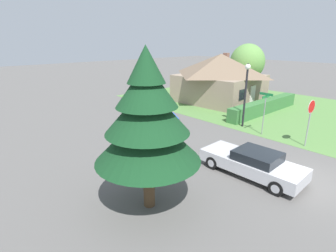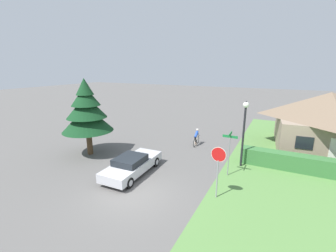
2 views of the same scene
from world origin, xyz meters
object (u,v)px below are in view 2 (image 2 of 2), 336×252
object	(u,v)px
cottage_house	(327,121)
cyclist	(196,137)
street_lamp	(244,123)
conifer_tall_near	(87,111)
street_name_sign	(229,146)
stop_sign	(218,162)
sedan_left_lane	(132,165)

from	to	relation	value
cottage_house	cyclist	size ratio (longest dim) A/B	4.78
street_lamp	conifer_tall_near	size ratio (longest dim) A/B	0.77
street_lamp	conifer_tall_near	bearing A→B (deg)	-164.47
street_name_sign	cyclist	bearing A→B (deg)	129.66
stop_sign	cyclist	bearing A→B (deg)	-58.25
street_name_sign	street_lamp	bearing A→B (deg)	74.41
sedan_left_lane	street_name_sign	world-z (taller)	street_name_sign
street_lamp	stop_sign	bearing A→B (deg)	-95.93
stop_sign	street_name_sign	distance (m)	2.76
street_lamp	street_name_sign	world-z (taller)	street_lamp
stop_sign	sedan_left_lane	bearing A→B (deg)	1.97
cottage_house	street_name_sign	distance (m)	10.09
sedan_left_lane	stop_sign	size ratio (longest dim) A/B	1.71
stop_sign	street_name_sign	size ratio (longest dim) A/B	1.00
cyclist	street_name_sign	size ratio (longest dim) A/B	0.63
street_name_sign	conifer_tall_near	world-z (taller)	conifer_tall_near
street_lamp	cottage_house	bearing A→B (deg)	49.62
sedan_left_lane	cyclist	distance (m)	7.22
street_lamp	conifer_tall_near	xyz separation A→B (m)	(-10.89, -3.03, 0.36)
street_lamp	conifer_tall_near	distance (m)	11.31
cottage_house	street_lamp	xyz separation A→B (m)	(-5.41, -6.36, 0.59)
cyclist	stop_sign	xyz separation A→B (m)	(3.75, -7.24, 1.29)
sedan_left_lane	stop_sign	xyz separation A→B (m)	(5.46, -0.23, 1.38)
street_name_sign	conifer_tall_near	bearing A→B (deg)	-173.27
cottage_house	street_lamp	bearing A→B (deg)	-134.78
cyclist	street_lamp	bearing A→B (deg)	-126.75
cyclist	street_name_sign	world-z (taller)	street_name_sign
cottage_house	conifer_tall_near	bearing A→B (deg)	-154.46
cyclist	cottage_house	bearing A→B (deg)	-73.41
stop_sign	street_name_sign	bearing A→B (deg)	-85.01
sedan_left_lane	conifer_tall_near	xyz separation A→B (m)	(-4.95, 1.30, 2.78)
cottage_house	street_lamp	world-z (taller)	cottage_house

